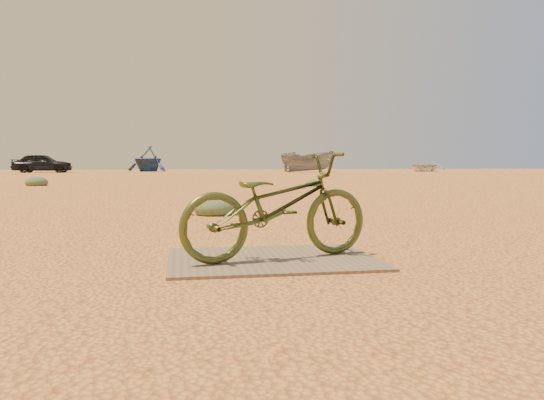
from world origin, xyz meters
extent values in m
plane|color=#E3984B|center=(0.00, 0.00, 0.00)|extent=(120.00, 120.00, 0.00)
cube|color=#755E4D|center=(-0.20, 0.09, 0.01)|extent=(1.60, 1.19, 0.02)
imported|color=#444F21|center=(-0.16, 0.05, 0.43)|extent=(1.65, 0.95, 0.82)
imported|color=black|center=(-11.62, 40.44, 0.75)|extent=(4.49, 1.96, 1.51)
imported|color=navy|center=(-3.73, 45.32, 1.15)|extent=(5.41, 5.65, 2.31)
imported|color=gray|center=(9.59, 39.20, 0.89)|extent=(4.62, 1.83, 1.77)
imported|color=beige|center=(20.99, 41.25, 0.48)|extent=(5.40, 5.73, 0.97)
ellipsoid|color=#566C4A|center=(-0.40, 3.85, 0.00)|extent=(0.62, 0.62, 0.34)
ellipsoid|color=#566C4A|center=(3.39, 12.89, 0.00)|extent=(0.55, 0.55, 0.30)
ellipsoid|color=#566C4A|center=(-5.64, 14.87, 0.00)|extent=(0.73, 0.73, 0.40)
camera|label=1|loc=(-0.90, -3.93, 0.76)|focal=35.00mm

